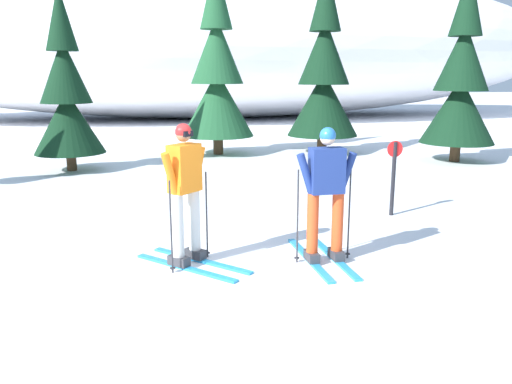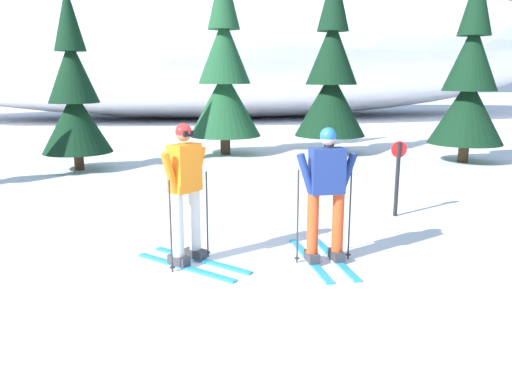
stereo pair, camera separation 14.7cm
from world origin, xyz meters
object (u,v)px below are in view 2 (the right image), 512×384
Objects in this scene: skier_navy_jacket at (326,193)px; pine_tree_center at (224,76)px; pine_tree_far_right at (470,83)px; skier_orange_jacket at (186,192)px; pine_tree_center_right at (331,77)px; pine_tree_center_left at (74,95)px; trail_marker_post at (398,174)px.

pine_tree_center reaches higher than skier_navy_jacket.
pine_tree_far_right is at bearing -24.04° from pine_tree_center.
skier_navy_jacket is (1.75, -0.32, -0.03)m from skier_orange_jacket.
pine_tree_center is at bearing 170.71° from pine_tree_center_right.
skier_orange_jacket is 10.22m from pine_tree_center_right.
pine_tree_center_right is (3.19, -0.52, -0.03)m from pine_tree_center.
pine_tree_center is 3.24m from pine_tree_center_right.
pine_tree_center_left is 0.81× the size of pine_tree_center_right.
pine_tree_center_left is 4.55m from pine_tree_center.
skier_orange_jacket reaches higher than trail_marker_post.
pine_tree_center is 1.08× the size of pine_tree_far_right.
skier_navy_jacket is 0.39× the size of pine_tree_center_left.
skier_orange_jacket is 9.59m from pine_tree_center.
pine_tree_far_right reaches higher than pine_tree_center_left.
pine_tree_center is (4.09, 1.93, 0.47)m from pine_tree_center_left.
skier_orange_jacket is 7.77m from pine_tree_center_left.
pine_tree_center_right reaches higher than skier_orange_jacket.
skier_orange_jacket reaches higher than skier_navy_jacket.
skier_navy_jacket is 9.78m from pine_tree_center_right.
pine_tree_center_left is 0.80× the size of pine_tree_center.
pine_tree_center_left reaches higher than skier_orange_jacket.
skier_orange_jacket is at bearing -119.81° from pine_tree_center_right.
skier_navy_jacket is 9.73m from pine_tree_center.
skier_navy_jacket is 0.31× the size of pine_tree_center.
skier_orange_jacket is at bearing -101.18° from pine_tree_center.
trail_marker_post is at bearing 44.44° from skier_navy_jacket.
trail_marker_post is at bearing -44.06° from pine_tree_center_left.
skier_orange_jacket is 4.05m from trail_marker_post.
skier_orange_jacket is 1.03× the size of skier_navy_jacket.
skier_navy_jacket is 2.75m from trail_marker_post.
pine_tree_center_right is at bearing 60.19° from skier_orange_jacket.
pine_tree_center_right is 4.29× the size of trail_marker_post.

